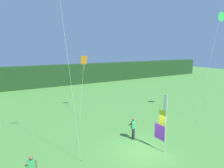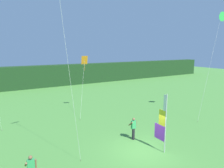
# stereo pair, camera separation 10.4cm
# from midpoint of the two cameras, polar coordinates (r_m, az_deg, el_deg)

# --- Properties ---
(ground_plane) EXTENTS (120.00, 120.00, 0.00)m
(ground_plane) POSITION_cam_midpoint_polar(r_m,az_deg,el_deg) (14.54, 8.21, -18.35)
(ground_plane) COLOR #478438
(distant_treeline) EXTENTS (80.00, 2.40, 3.89)m
(distant_treeline) POSITION_cam_midpoint_polar(r_m,az_deg,el_deg) (38.59, -18.61, 2.13)
(distant_treeline) COLOR #193819
(distant_treeline) RESTS_ON ground
(banner_flag) EXTENTS (0.06, 1.03, 4.02)m
(banner_flag) POSITION_cam_midpoint_polar(r_m,az_deg,el_deg) (14.08, 13.93, -10.89)
(banner_flag) COLOR #B7B7BC
(banner_flag) RESTS_ON ground
(person_near_banner) EXTENTS (0.55, 0.48, 1.73)m
(person_near_banner) POSITION_cam_midpoint_polar(r_m,az_deg,el_deg) (15.72, 5.91, -12.32)
(person_near_banner) COLOR black
(person_near_banner) RESTS_ON ground
(kite_green_delta_0) EXTENTS (3.18, 0.51, 10.32)m
(kite_green_delta_0) POSITION_cam_midpoint_polar(r_m,az_deg,el_deg) (22.58, 28.20, 16.41)
(kite_green_delta_0) COLOR brown
(kite_green_delta_0) RESTS_ON ground
(kite_orange_diamond_1) EXTENTS (2.05, 2.74, 6.12)m
(kite_orange_diamond_1) POSITION_cam_midpoint_polar(r_m,az_deg,el_deg) (21.84, -8.16, 6.10)
(kite_orange_diamond_1) COLOR brown
(kite_orange_diamond_1) RESTS_ON ground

